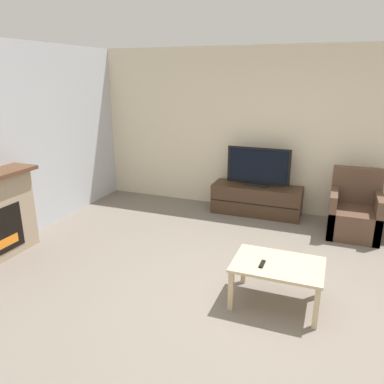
{
  "coord_description": "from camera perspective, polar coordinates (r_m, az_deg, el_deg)",
  "views": [
    {
      "loc": [
        0.56,
        -3.38,
        2.26
      ],
      "look_at": [
        -1.05,
        0.78,
        0.85
      ],
      "focal_mm": 35.0,
      "sensor_mm": 36.0,
      "label": 1
    }
  ],
  "objects": [
    {
      "name": "coffee_table",
      "position": [
        3.92,
        12.92,
        -11.35
      ],
      "size": [
        0.89,
        0.63,
        0.45
      ],
      "color": "#CCB289",
      "rests_on": "ground"
    },
    {
      "name": "wall_back",
      "position": [
        6.34,
        16.09,
        8.61
      ],
      "size": [
        12.0,
        0.06,
        2.7
      ],
      "color": "beige",
      "rests_on": "ground"
    },
    {
      "name": "remote",
      "position": [
        3.83,
        10.65,
        -10.72
      ],
      "size": [
        0.04,
        0.15,
        0.02
      ],
      "rotation": [
        0.0,
        0.0,
        -0.03
      ],
      "color": "black",
      "rests_on": "coffee_table"
    },
    {
      "name": "tv_stand",
      "position": [
        6.37,
        9.8,
        -1.17
      ],
      "size": [
        1.47,
        0.5,
        0.49
      ],
      "color": "#422D1E",
      "rests_on": "ground"
    },
    {
      "name": "ground_plane",
      "position": [
        4.1,
        10.25,
        -16.2
      ],
      "size": [
        24.0,
        24.0,
        0.0
      ],
      "primitive_type": "plane",
      "color": "slate"
    },
    {
      "name": "tv",
      "position": [
        6.21,
        10.06,
        3.6
      ],
      "size": [
        1.03,
        0.18,
        0.64
      ],
      "color": "black",
      "rests_on": "tv_stand"
    },
    {
      "name": "armchair",
      "position": [
        5.97,
        23.44,
        -3.11
      ],
      "size": [
        0.7,
        0.76,
        0.94
      ],
      "color": "brown",
      "rests_on": "ground"
    }
  ]
}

